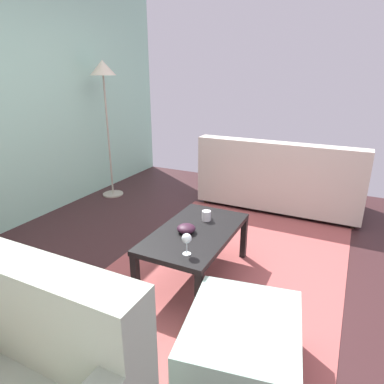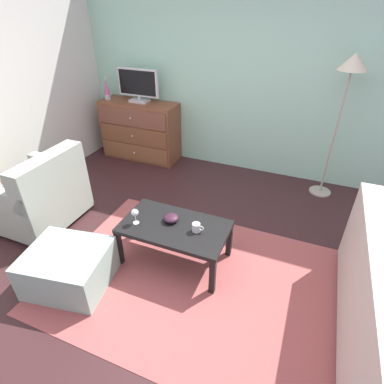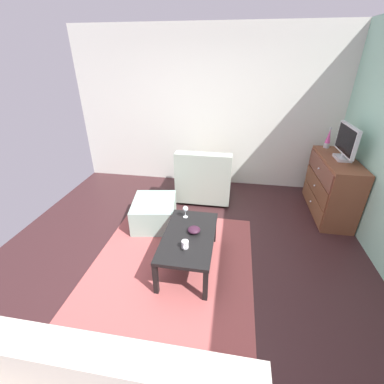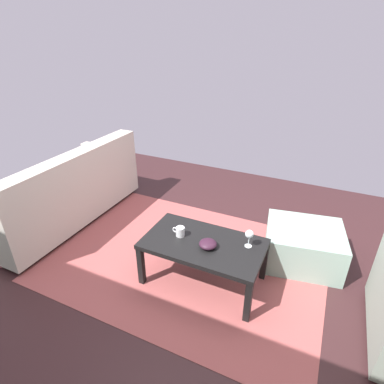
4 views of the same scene
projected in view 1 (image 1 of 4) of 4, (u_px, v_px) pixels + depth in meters
The scene contains 9 objects.
ground_plane at pixel (198, 275), 2.90m from camera, with size 5.47×4.99×0.05m, color #361D1F.
area_rug at pixel (228, 266), 2.98m from camera, with size 2.60×1.90×0.01m, color #9E4C4A.
coffee_table at pixel (196, 236), 2.71m from camera, with size 1.02×0.58×0.43m.
wine_glass at pixel (187, 239), 2.31m from camera, with size 0.07×0.07×0.16m.
mug at pixel (206, 215), 2.87m from camera, with size 0.11×0.08×0.08m.
bowl_decorative at pixel (186, 228), 2.65m from camera, with size 0.15×0.15×0.07m, color #321727.
couch_large at pixel (280, 181), 4.20m from camera, with size 0.85×1.93×0.87m.
ottoman at pixel (242, 348), 1.86m from camera, with size 0.70×0.60×0.37m, color #8DAF9F.
standing_lamp at pixel (104, 81), 4.21m from camera, with size 0.32×0.32×1.76m.
Camera 1 is at (-2.26, -1.05, 1.63)m, focal length 31.53 mm.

